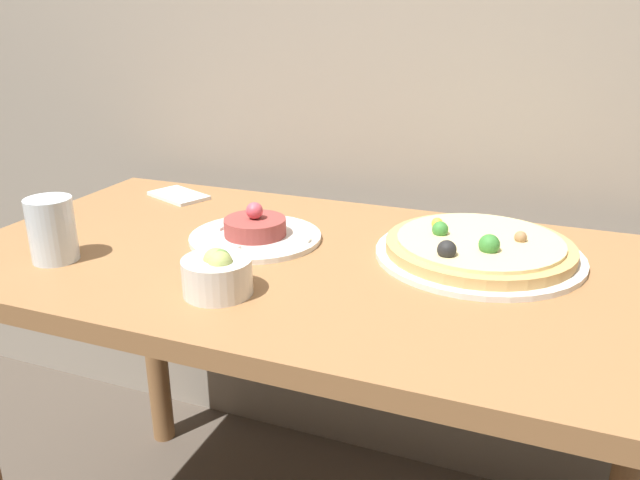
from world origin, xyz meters
TOP-DOWN VIEW (x-y plane):
  - dining_table at (0.00, 0.34)m, footprint 1.30×0.68m
  - pizza_plate at (0.26, 0.44)m, footprint 0.36×0.36m
  - tartare_plate at (-0.15, 0.38)m, footprint 0.25×0.25m
  - small_bowl at (-0.09, 0.15)m, footprint 0.11×0.11m
  - drinking_glass at (-0.43, 0.17)m, footprint 0.08×0.08m
  - napkin at (-0.44, 0.57)m, footprint 0.16×0.13m

SIDE VIEW (x-z plane):
  - dining_table at x=0.00m, z-range 0.26..1.01m
  - napkin at x=-0.44m, z-range 0.75..0.76m
  - tartare_plate at x=-0.15m, z-range 0.73..0.80m
  - pizza_plate at x=0.26m, z-range 0.73..0.80m
  - small_bowl at x=-0.09m, z-range 0.75..0.82m
  - drinking_glass at x=-0.43m, z-range 0.75..0.86m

